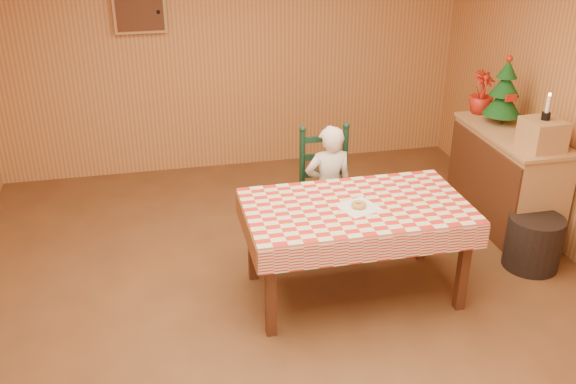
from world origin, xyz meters
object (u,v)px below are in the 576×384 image
(christmas_tree, at_px, (504,93))
(storage_bin, at_px, (533,242))
(ladder_chair, at_px, (327,192))
(seated_child, at_px, (329,188))
(shelf_unit, at_px, (506,180))
(dining_table, at_px, (356,214))
(crate, at_px, (543,134))

(christmas_tree, distance_m, storage_bin, 1.37)
(ladder_chair, height_order, storage_bin, ladder_chair)
(ladder_chair, relative_size, seated_child, 0.96)
(seated_child, xyz_separation_m, shelf_unit, (1.68, 0.02, -0.10))
(seated_child, distance_m, shelf_unit, 1.68)
(christmas_tree, bearing_deg, dining_table, -149.43)
(dining_table, xyz_separation_m, ladder_chair, (0.00, 0.79, -0.18))
(dining_table, relative_size, storage_bin, 3.67)
(ladder_chair, xyz_separation_m, seated_child, (-0.00, -0.06, 0.06))
(shelf_unit, bearing_deg, crate, -88.77)
(seated_child, relative_size, christmas_tree, 1.81)
(storage_bin, bearing_deg, dining_table, -178.29)
(dining_table, height_order, storage_bin, dining_table)
(dining_table, height_order, shelf_unit, shelf_unit)
(shelf_unit, bearing_deg, dining_table, -156.02)
(christmas_tree, bearing_deg, ladder_chair, -172.94)
(storage_bin, bearing_deg, christmas_tree, 83.04)
(ladder_chair, distance_m, seated_child, 0.08)
(christmas_tree, height_order, storage_bin, christmas_tree)
(seated_child, relative_size, shelf_unit, 0.91)
(ladder_chair, bearing_deg, seated_child, -90.00)
(dining_table, bearing_deg, christmas_tree, 30.57)
(shelf_unit, distance_m, storage_bin, 0.75)
(crate, height_order, storage_bin, crate)
(shelf_unit, relative_size, storage_bin, 2.75)
(christmas_tree, bearing_deg, seated_child, -171.04)
(dining_table, height_order, ladder_chair, ladder_chair)
(dining_table, height_order, crate, crate)
(shelf_unit, relative_size, crate, 4.13)
(crate, bearing_deg, christmas_tree, 90.00)
(storage_bin, bearing_deg, ladder_chair, 154.76)
(ladder_chair, bearing_deg, storage_bin, -25.24)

